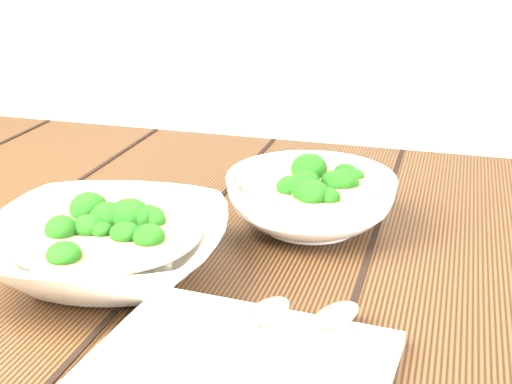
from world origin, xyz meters
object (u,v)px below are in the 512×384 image
object	(u,v)px
soup_bowl_front	(107,245)
napkin	(236,372)
soup_bowl_back	(310,199)
trivet	(309,213)
table	(200,340)

from	to	relation	value
soup_bowl_front	napkin	distance (m)	0.21
soup_bowl_front	soup_bowl_back	distance (m)	0.24
soup_bowl_front	trivet	size ratio (longest dim) A/B	2.29
soup_bowl_front	napkin	size ratio (longest dim) A/B	1.19
soup_bowl_back	trivet	xyz separation A→B (m)	(-0.00, 0.00, -0.02)
table	trivet	world-z (taller)	trivet
soup_bowl_back	napkin	bearing A→B (deg)	-88.70
soup_bowl_front	napkin	bearing A→B (deg)	-36.98
soup_bowl_back	trivet	distance (m)	0.02
soup_bowl_back	trivet	world-z (taller)	soup_bowl_back
soup_bowl_back	napkin	world-z (taller)	soup_bowl_back
soup_bowl_back	trivet	bearing A→B (deg)	122.29
soup_bowl_back	soup_bowl_front	bearing A→B (deg)	-133.76
table	soup_bowl_front	bearing A→B (deg)	-123.43
soup_bowl_back	trivet	size ratio (longest dim) A/B	2.07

